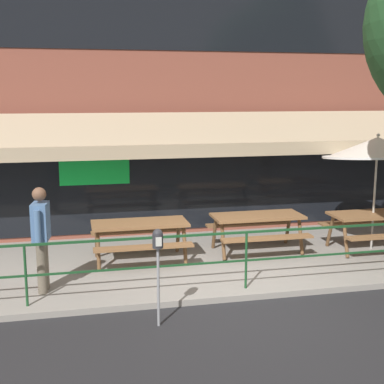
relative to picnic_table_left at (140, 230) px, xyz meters
name	(u,v)px	position (x,y,z in m)	size (l,w,h in m)	color
ground_plane	(251,301)	(1.51, -2.11, -0.71)	(120.00, 120.00, 0.00)	#232326
patio_deck	(218,260)	(1.51, -0.11, -0.66)	(15.00, 4.00, 0.10)	gray
restaurant_building	(193,84)	(1.51, 2.11, 2.75)	(15.00, 1.60, 6.96)	brown
patio_railing	(246,247)	(1.51, -1.81, 0.09)	(13.84, 0.04, 0.97)	#194723
picnic_table_left	(140,230)	(0.00, 0.00, 0.00)	(1.80, 1.42, 0.76)	brown
picnic_table_centre	(257,223)	(2.37, 0.10, 0.00)	(1.80, 1.42, 0.76)	brown
picnic_table_right	(374,221)	(4.75, -0.28, 0.00)	(1.80, 1.42, 0.76)	brown
patio_umbrella_right	(377,148)	(4.75, -0.22, 1.47)	(2.14, 2.14, 2.39)	#B7B2A8
pedestrian_walking	(41,234)	(-1.72, -1.23, 0.35)	(0.29, 0.62, 1.71)	#665B4C
parking_meter_near	(158,248)	(-0.08, -2.71, 0.44)	(0.15, 0.16, 1.42)	gray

